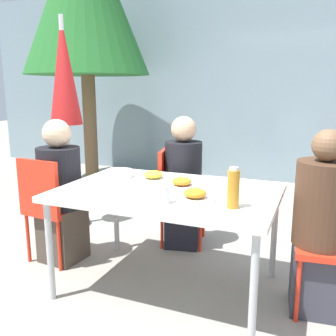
{
  "coord_description": "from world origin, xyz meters",
  "views": [
    {
      "loc": [
        0.94,
        -2.28,
        1.41
      ],
      "look_at": [
        0.0,
        0.0,
        0.88
      ],
      "focal_mm": 40.0,
      "sensor_mm": 36.0,
      "label": 1
    }
  ],
  "objects_px": {
    "salad_bowl": "(120,173)",
    "chair_right": "(327,231)",
    "person_left": "(61,195)",
    "closed_umbrella": "(64,82)",
    "drinking_cup": "(164,195)",
    "chair_far": "(175,189)",
    "person_right": "(321,229)",
    "bottle": "(233,188)",
    "person_far": "(183,186)",
    "chair_left": "(49,202)"
  },
  "relations": [
    {
      "from": "person_far",
      "to": "bottle",
      "type": "bearing_deg",
      "value": 21.94
    },
    {
      "from": "person_right",
      "to": "bottle",
      "type": "height_order",
      "value": "person_right"
    },
    {
      "from": "chair_right",
      "to": "person_far",
      "type": "xyz_separation_m",
      "value": [
        -1.19,
        0.55,
        0.05
      ]
    },
    {
      "from": "drinking_cup",
      "to": "salad_bowl",
      "type": "height_order",
      "value": "drinking_cup"
    },
    {
      "from": "closed_umbrella",
      "to": "salad_bowl",
      "type": "relative_size",
      "value": 11.0
    },
    {
      "from": "chair_right",
      "to": "bottle",
      "type": "bearing_deg",
      "value": 32.13
    },
    {
      "from": "chair_far",
      "to": "person_left",
      "type": "bearing_deg",
      "value": -59.01
    },
    {
      "from": "chair_left",
      "to": "drinking_cup",
      "type": "bearing_deg",
      "value": -10.1
    },
    {
      "from": "bottle",
      "to": "person_far",
      "type": "bearing_deg",
      "value": 124.27
    },
    {
      "from": "person_far",
      "to": "salad_bowl",
      "type": "distance_m",
      "value": 0.67
    },
    {
      "from": "chair_left",
      "to": "bottle",
      "type": "relative_size",
      "value": 3.64
    },
    {
      "from": "person_right",
      "to": "chair_right",
      "type": "bearing_deg",
      "value": -121.99
    },
    {
      "from": "chair_right",
      "to": "closed_umbrella",
      "type": "distance_m",
      "value": 2.69
    },
    {
      "from": "closed_umbrella",
      "to": "bottle",
      "type": "xyz_separation_m",
      "value": [
        1.92,
        -1.01,
        -0.62
      ]
    },
    {
      "from": "person_far",
      "to": "salad_bowl",
      "type": "bearing_deg",
      "value": -42.25
    },
    {
      "from": "chair_right",
      "to": "person_right",
      "type": "xyz_separation_m",
      "value": [
        -0.04,
        -0.09,
        0.04
      ]
    },
    {
      "from": "closed_umbrella",
      "to": "person_right",
      "type": "bearing_deg",
      "value": -15.74
    },
    {
      "from": "chair_left",
      "to": "chair_right",
      "type": "relative_size",
      "value": 1.0
    },
    {
      "from": "bottle",
      "to": "drinking_cup",
      "type": "bearing_deg",
      "value": -169.49
    },
    {
      "from": "chair_right",
      "to": "closed_umbrella",
      "type": "xyz_separation_m",
      "value": [
        -2.45,
        0.59,
        0.95
      ]
    },
    {
      "from": "person_left",
      "to": "chair_right",
      "type": "height_order",
      "value": "person_left"
    },
    {
      "from": "salad_bowl",
      "to": "chair_right",
      "type": "bearing_deg",
      "value": 0.09
    },
    {
      "from": "chair_left",
      "to": "salad_bowl",
      "type": "relative_size",
      "value": 4.61
    },
    {
      "from": "person_left",
      "to": "bottle",
      "type": "distance_m",
      "value": 1.54
    },
    {
      "from": "chair_right",
      "to": "chair_far",
      "type": "xyz_separation_m",
      "value": [
        -1.28,
        0.58,
        0.0
      ]
    },
    {
      "from": "closed_umbrella",
      "to": "salad_bowl",
      "type": "distance_m",
      "value": 1.32
    },
    {
      "from": "person_right",
      "to": "salad_bowl",
      "type": "xyz_separation_m",
      "value": [
        -1.47,
        0.08,
        0.21
      ]
    },
    {
      "from": "person_left",
      "to": "salad_bowl",
      "type": "xyz_separation_m",
      "value": [
        0.5,
        0.11,
        0.21
      ]
    },
    {
      "from": "chair_far",
      "to": "drinking_cup",
      "type": "bearing_deg",
      "value": 5.77
    },
    {
      "from": "chair_left",
      "to": "person_left",
      "type": "xyz_separation_m",
      "value": [
        0.06,
        0.08,
        0.04
      ]
    },
    {
      "from": "person_far",
      "to": "closed_umbrella",
      "type": "bearing_deg",
      "value": -104.25
    },
    {
      "from": "chair_right",
      "to": "person_left",
      "type": "bearing_deg",
      "value": -3.39
    },
    {
      "from": "bottle",
      "to": "salad_bowl",
      "type": "bearing_deg",
      "value": 156.91
    },
    {
      "from": "chair_right",
      "to": "salad_bowl",
      "type": "bearing_deg",
      "value": -6.36
    },
    {
      "from": "person_left",
      "to": "chair_right",
      "type": "relative_size",
      "value": 1.34
    },
    {
      "from": "closed_umbrella",
      "to": "drinking_cup",
      "type": "distance_m",
      "value": 1.99
    },
    {
      "from": "chair_far",
      "to": "drinking_cup",
      "type": "height_order",
      "value": "chair_far"
    },
    {
      "from": "chair_right",
      "to": "drinking_cup",
      "type": "xyz_separation_m",
      "value": [
        -0.93,
        -0.49,
        0.27
      ]
    },
    {
      "from": "person_left",
      "to": "closed_umbrella",
      "type": "xyz_separation_m",
      "value": [
        -0.44,
        0.7,
        0.91
      ]
    },
    {
      "from": "person_left",
      "to": "person_right",
      "type": "relative_size",
      "value": 1.0
    },
    {
      "from": "person_left",
      "to": "salad_bowl",
      "type": "relative_size",
      "value": 6.18
    },
    {
      "from": "drinking_cup",
      "to": "person_right",
      "type": "bearing_deg",
      "value": 24.81
    },
    {
      "from": "person_far",
      "to": "bottle",
      "type": "height_order",
      "value": "person_far"
    },
    {
      "from": "chair_left",
      "to": "chair_right",
      "type": "distance_m",
      "value": 2.07
    },
    {
      "from": "chair_far",
      "to": "salad_bowl",
      "type": "height_order",
      "value": "chair_far"
    },
    {
      "from": "chair_right",
      "to": "drinking_cup",
      "type": "distance_m",
      "value": 1.08
    },
    {
      "from": "bottle",
      "to": "salad_bowl",
      "type": "distance_m",
      "value": 1.07
    },
    {
      "from": "person_left",
      "to": "closed_umbrella",
      "type": "distance_m",
      "value": 1.23
    },
    {
      "from": "person_left",
      "to": "bottle",
      "type": "relative_size",
      "value": 4.88
    },
    {
      "from": "person_far",
      "to": "drinking_cup",
      "type": "relative_size",
      "value": 10.77
    }
  ]
}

